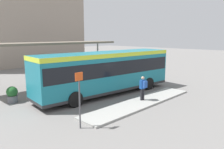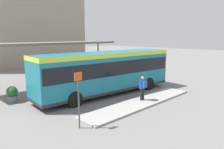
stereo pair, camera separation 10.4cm
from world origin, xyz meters
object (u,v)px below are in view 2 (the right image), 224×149
bicycle_green (148,71)px  pedestrian_waiting (143,87)px  bicycle_blue (143,70)px  platform_sign (79,98)px  potted_planter_far_side (12,94)px  bicycle_white (152,72)px  city_bus (107,70)px  potted_planter_near_shelter (89,79)px

bicycle_green → pedestrian_waiting: bearing=-55.3°
bicycle_blue → platform_sign: (-15.15, -7.44, 1.21)m
potted_planter_far_side → pedestrian_waiting: bearing=-44.7°
bicycle_white → bicycle_green: size_ratio=0.98×
pedestrian_waiting → potted_planter_far_side: bearing=51.9°
city_bus → bicycle_blue: bearing=26.8°
potted_planter_far_side → platform_sign: 6.79m
pedestrian_waiting → bicycle_blue: size_ratio=1.05×
bicycle_green → potted_planter_far_side: potted_planter_far_side is taller
bicycle_blue → platform_sign: bearing=118.1°
pedestrian_waiting → bicycle_green: pedestrian_waiting is taller
bicycle_white → bicycle_blue: bearing=-13.5°
city_bus → bicycle_white: 9.83m
city_bus → platform_sign: city_bus is taller
bicycle_green → bicycle_blue: (0.02, 0.77, -0.02)m
city_bus → potted_planter_far_side: size_ratio=10.45×
bicycle_blue → potted_planter_far_side: size_ratio=1.41×
bicycle_white → potted_planter_far_side: 15.54m
bicycle_white → platform_sign: 16.06m
potted_planter_near_shelter → city_bus: bearing=-101.8°
bicycle_white → bicycle_green: bearing=-21.7°
pedestrian_waiting → bicycle_blue: 11.80m
platform_sign → bicycle_green: bearing=23.8°
city_bus → potted_planter_near_shelter: 3.24m
potted_planter_near_shelter → platform_sign: (-6.05, -6.59, 0.91)m
city_bus → potted_planter_near_shelter: city_bus is taller
potted_planter_far_side → bicycle_blue: bearing=2.7°
bicycle_white → potted_planter_far_side: size_ratio=1.46×
bicycle_blue → potted_planter_far_side: 15.81m
potted_planter_far_side → platform_sign: platform_sign is taller
pedestrian_waiting → potted_planter_far_side: size_ratio=1.48×
bicycle_white → platform_sign: size_ratio=0.58×
pedestrian_waiting → bicycle_green: size_ratio=0.99×
potted_planter_far_side → potted_planter_near_shelter: bearing=-0.9°
potted_planter_near_shelter → platform_sign: 8.99m
bicycle_green → potted_planter_far_side: (-15.77, 0.03, 0.22)m
potted_planter_near_shelter → potted_planter_far_side: potted_planter_near_shelter is taller
city_bus → pedestrian_waiting: bearing=-79.7°
pedestrian_waiting → potted_planter_near_shelter: 6.20m
bicycle_green → platform_sign: bearing=-65.0°
bicycle_white → bicycle_green: (0.25, 0.77, 0.01)m
bicycle_white → platform_sign: platform_sign is taller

